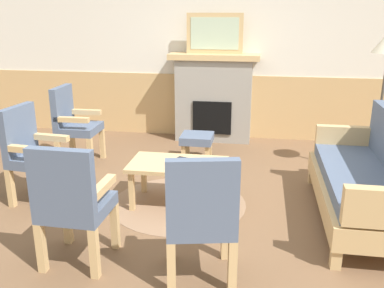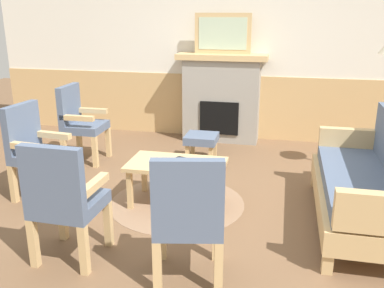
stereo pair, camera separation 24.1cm
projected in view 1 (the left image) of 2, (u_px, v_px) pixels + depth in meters
name	position (u px, v px, depth m)	size (l,w,h in m)	color
ground_plane	(186.00, 207.00, 4.25)	(14.00, 14.00, 0.00)	brown
wall_back	(216.00, 50.00, 6.30)	(7.20, 0.14, 2.70)	silver
fireplace	(214.00, 97.00, 6.27)	(1.30, 0.44, 1.28)	gray
framed_picture	(215.00, 33.00, 5.99)	(0.80, 0.04, 0.56)	tan
couch	(365.00, 181.00, 3.87)	(0.70, 1.80, 0.98)	tan
coffee_table	(178.00, 168.00, 4.21)	(0.96, 0.56, 0.44)	tan
round_rug	(179.00, 203.00, 4.33)	(1.37, 1.37, 0.01)	#896B51
book_on_table	(183.00, 162.00, 4.18)	(0.19, 0.18, 0.03)	black
footstool	(197.00, 140.00, 5.45)	(0.40, 0.40, 0.36)	tan
armchair_near_fireplace	(73.00, 122.00, 5.34)	(0.48, 0.48, 0.98)	tan
armchair_by_window_left	(32.00, 150.00, 4.26)	(0.53, 0.53, 0.98)	tan
armchair_front_left	(201.00, 213.00, 2.94)	(0.57, 0.57, 0.98)	tan
armchair_front_center	(72.00, 200.00, 3.14)	(0.49, 0.49, 0.98)	tan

